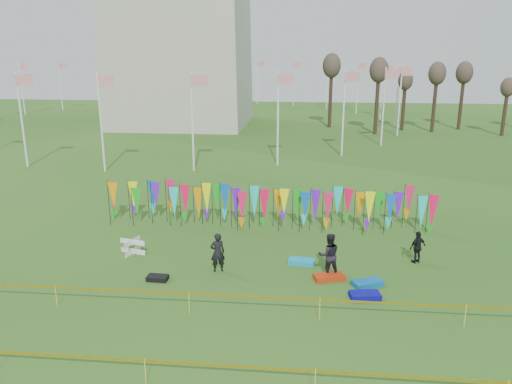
# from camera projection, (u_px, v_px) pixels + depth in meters

# --- Properties ---
(ground) EXTENTS (160.00, 160.00, 0.00)m
(ground) POSITION_uv_depth(u_px,v_px,m) (244.00, 291.00, 20.56)
(ground) COLOR #234D15
(ground) RESTS_ON ground
(flagpole_ring) EXTENTS (57.40, 56.16, 8.00)m
(flagpole_ring) POSITION_uv_depth(u_px,v_px,m) (184.00, 94.00, 66.77)
(flagpole_ring) COLOR silver
(flagpole_ring) RESTS_ON ground
(banner_row) EXTENTS (18.64, 0.64, 2.34)m
(banner_row) POSITION_uv_depth(u_px,v_px,m) (266.00, 202.00, 27.58)
(banner_row) COLOR black
(banner_row) RESTS_ON ground
(caution_tape_near) EXTENTS (26.00, 0.02, 0.90)m
(caution_tape_near) POSITION_uv_depth(u_px,v_px,m) (231.00, 297.00, 18.42)
(caution_tape_near) COLOR #DFB504
(caution_tape_near) RESTS_ON ground
(caution_tape_far) EXTENTS (26.00, 0.02, 0.90)m
(caution_tape_far) POSITION_uv_depth(u_px,v_px,m) (210.00, 366.00, 14.36)
(caution_tape_far) COLOR #DFB504
(caution_tape_far) RESTS_ON ground
(box_kite) EXTENTS (0.69, 0.69, 0.77)m
(box_kite) POSITION_uv_depth(u_px,v_px,m) (133.00, 247.00, 24.20)
(box_kite) COLOR red
(box_kite) RESTS_ON ground
(person_left) EXTENTS (0.78, 0.67, 1.80)m
(person_left) POSITION_uv_depth(u_px,v_px,m) (218.00, 252.00, 22.17)
(person_left) COLOR black
(person_left) RESTS_ON ground
(person_mid) EXTENTS (1.05, 0.76, 1.97)m
(person_mid) POSITION_uv_depth(u_px,v_px,m) (329.00, 255.00, 21.68)
(person_mid) COLOR black
(person_mid) RESTS_ON ground
(person_right) EXTENTS (1.04, 0.91, 1.54)m
(person_right) POSITION_uv_depth(u_px,v_px,m) (418.00, 247.00, 23.11)
(person_right) COLOR black
(person_right) RESTS_ON ground
(kite_bag_turquoise) EXTENTS (1.28, 0.79, 0.24)m
(kite_bag_turquoise) POSITION_uv_depth(u_px,v_px,m) (302.00, 262.00, 23.11)
(kite_bag_turquoise) COLOR #0E9DD3
(kite_bag_turquoise) RESTS_ON ground
(kite_bag_blue) EXTENTS (1.28, 0.82, 0.25)m
(kite_bag_blue) POSITION_uv_depth(u_px,v_px,m) (365.00, 296.00, 19.88)
(kite_bag_blue) COLOR #0A099A
(kite_bag_blue) RESTS_ON ground
(kite_bag_red) EXTENTS (1.43, 1.00, 0.24)m
(kite_bag_red) POSITION_uv_depth(u_px,v_px,m) (329.00, 277.00, 21.53)
(kite_bag_red) COLOR red
(kite_bag_red) RESTS_ON ground
(kite_bag_black) EXTENTS (0.92, 0.56, 0.21)m
(kite_bag_black) POSITION_uv_depth(u_px,v_px,m) (158.00, 278.00, 21.48)
(kite_bag_black) COLOR black
(kite_bag_black) RESTS_ON ground
(kite_bag_teal) EXTENTS (1.40, 1.09, 0.24)m
(kite_bag_teal) POSITION_uv_depth(u_px,v_px,m) (368.00, 283.00, 20.95)
(kite_bag_teal) COLOR #0B5FA3
(kite_bag_teal) RESTS_ON ground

